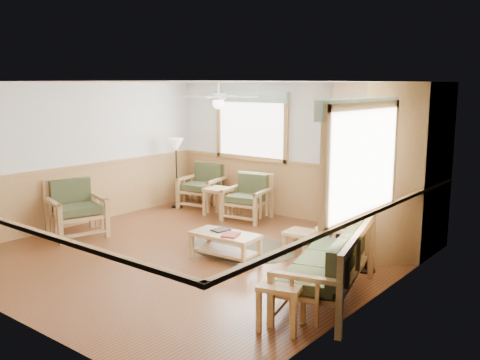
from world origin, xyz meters
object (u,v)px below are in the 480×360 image
Objects in this scene: armchair_left at (76,208)px; end_table_sofa at (281,305)px; armchair_back_right at (247,197)px; end_table_chairs at (219,202)px; sofa at (327,264)px; floor_lamp_right at (368,212)px; armchair_back_left at (202,186)px; floor_lamp_left at (177,173)px; footstool at (300,243)px; coffee_table at (225,246)px.

end_table_sofa is at bearing -82.02° from armchair_left.
end_table_chairs is (-0.64, -0.12, -0.16)m from armchair_back_right.
armchair_back_right reaches higher than end_table_sofa.
sofa is 1.34m from floor_lamp_right.
armchair_back_right is (1.44, -0.25, -0.02)m from armchair_back_left.
armchair_back_right is at bearing -20.03° from armchair_back_left.
armchair_back_right is 1.89m from floor_lamp_left.
end_table_chairs is (-3.88, 2.44, -0.18)m from sofa.
end_table_sofa is 1.20× the size of footstool.
end_table_chairs is 4.03m from floor_lamp_right.
floor_lamp_left is 0.87× the size of floor_lamp_right.
armchair_left is 2.88m from end_table_chairs.
end_table_sofa is 6.17m from floor_lamp_left.
armchair_back_left is 1.64× the size of end_table_chairs.
armchair_back_left is at bearing 160.37° from armchair_back_right.
floor_lamp_right is at bearing 91.69° from end_table_sofa.
sofa is 1.17× the size of floor_lamp_right.
armchair_left is at bearing -85.64° from floor_lamp_left.
floor_lamp_left reaches higher than sofa.
sofa is 5.66m from floor_lamp_left.
armchair_back_right is 0.90× the size of armchair_left.
armchair_back_left is 1.46m from armchair_back_right.
armchair_back_left is 3.76m from footstool.
floor_lamp_left reaches higher than end_table_sofa.
armchair_left is 0.95× the size of coffee_table.
coffee_table is at bearing -47.23° from end_table_chairs.
armchair_back_left reaches higher than armchair_back_right.
footstool is (3.66, 1.59, -0.31)m from armchair_left.
sofa is 4.13m from armchair_back_right.
footstool is (0.75, 0.95, -0.02)m from coffee_table.
armchair_back_left reaches higher than footstool.
armchair_left is (-0.21, -3.06, 0.03)m from armchair_back_left.
armchair_back_right is 0.59× the size of floor_lamp_left.
armchair_back_right is at bearing -143.75° from sofa.
armchair_back_left is at bearing 12.74° from armchair_left.
floor_lamp_left is 5.17m from floor_lamp_right.
end_table_sofa reaches higher than footstool.
footstool is at bearing -41.08° from armchair_back_right.
floor_lamp_right is (1.92, 0.88, 0.66)m from coffee_table.
armchair_left is at bearing -110.67° from end_table_chairs.
floor_lamp_right is (3.18, -1.29, 0.43)m from armchair_back_right.
floor_lamp_right is (4.62, -1.54, 0.40)m from armchair_back_left.
coffee_table reaches higher than footstool.
end_table_sofa is 2.35m from floor_lamp_right.
end_table_sofa is 0.30× the size of floor_lamp_right.
footstool is at bearing -22.59° from end_table_chairs.
armchair_back_left is 2.15× the size of footstool.
armchair_back_left reaches higher than end_table_chairs.
sofa is at bearing -48.06° from armchair_back_right.
armchair_back_left is at bearing 155.23° from end_table_chairs.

